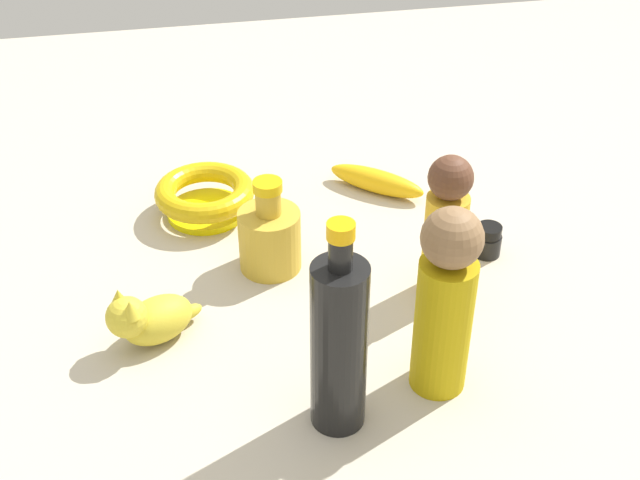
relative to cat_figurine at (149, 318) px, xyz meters
name	(u,v)px	position (x,y,z in m)	size (l,w,h in m)	color
ground	(320,291)	(-0.22, -0.06, -0.04)	(2.00, 2.00, 0.00)	#BCB29E
cat_figurine	(149,318)	(0.00, 0.00, 0.00)	(0.12, 0.10, 0.09)	gold
person_figure_adult	(446,226)	(-0.38, -0.03, 0.07)	(0.07, 0.07, 0.20)	gold
nail_polish_jar	(488,240)	(-0.47, -0.09, -0.01)	(0.04, 0.04, 0.05)	black
bottle_tall	(339,344)	(-0.20, 0.17, 0.07)	(0.06, 0.06, 0.26)	black
bowl	(205,195)	(-0.09, -0.27, 0.00)	(0.15, 0.15, 0.05)	yellow
bottle_short	(270,236)	(-0.17, -0.12, 0.01)	(0.09, 0.09, 0.14)	gold
banana	(376,181)	(-0.36, -0.29, -0.02)	(0.16, 0.04, 0.04)	yellow
person_figure_child	(445,301)	(-0.32, 0.14, 0.08)	(0.07, 0.07, 0.24)	#B99D0C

